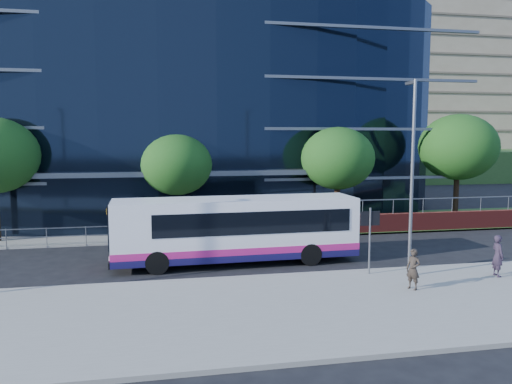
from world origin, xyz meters
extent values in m
plane|color=black|center=(0.00, 0.00, 0.00)|extent=(200.00, 200.00, 0.00)
cube|color=gray|center=(0.00, -5.00, 0.07)|extent=(80.00, 8.00, 0.15)
cube|color=gray|center=(0.00, -1.00, 0.08)|extent=(80.00, 0.25, 0.16)
cube|color=gold|center=(0.00, -0.80, 0.01)|extent=(80.00, 0.08, 0.01)
cube|color=gold|center=(0.00, -0.65, 0.01)|extent=(80.00, 0.08, 0.01)
cube|color=gray|center=(-6.00, 11.00, 0.05)|extent=(50.00, 8.00, 0.10)
cube|color=black|center=(-4.00, 24.00, 8.00)|extent=(38.00, 16.00, 16.00)
cube|color=#595E66|center=(-4.00, 9.50, 3.70)|extent=(22.00, 1.20, 0.30)
cube|color=slate|center=(-8.00, 7.00, 1.05)|extent=(24.00, 0.05, 0.05)
cube|color=slate|center=(-8.00, 7.00, 0.60)|extent=(24.00, 0.05, 0.05)
cylinder|color=slate|center=(-8.00, 7.00, 0.55)|extent=(0.04, 0.04, 1.10)
cube|color=#2D511E|center=(32.00, 56.00, 2.00)|extent=(60.00, 42.00, 4.00)
cube|color=gray|center=(32.00, 58.00, 17.00)|extent=(50.00, 12.00, 26.00)
cylinder|color=slate|center=(4.50, -1.60, 1.55)|extent=(0.08, 0.08, 2.80)
cube|color=black|center=(4.50, -1.58, 2.50)|extent=(0.85, 0.06, 0.60)
cylinder|color=black|center=(-3.00, 9.50, 1.43)|extent=(0.36, 0.36, 2.86)
ellipsoid|color=#1D4E16|center=(-3.00, 9.50, 4.23)|extent=(4.29, 4.29, 3.65)
cylinder|color=black|center=(7.00, 9.00, 1.54)|extent=(0.36, 0.36, 3.08)
ellipsoid|color=#1D4E16|center=(7.00, 9.00, 4.55)|extent=(4.62, 4.62, 3.93)
cylinder|color=black|center=(16.00, 10.00, 1.76)|extent=(0.36, 0.36, 3.52)
ellipsoid|color=#1D4E16|center=(16.00, 10.00, 5.20)|extent=(5.28, 5.28, 4.49)
cylinder|color=black|center=(24.00, 40.00, 1.54)|extent=(0.36, 0.36, 3.08)
ellipsoid|color=#1D4E16|center=(24.00, 40.00, 4.55)|extent=(4.62, 4.62, 3.93)
cylinder|color=black|center=(40.00, 42.00, 1.43)|extent=(0.36, 0.36, 2.86)
ellipsoid|color=#1D4E16|center=(40.00, 42.00, 4.23)|extent=(4.29, 4.29, 3.65)
cylinder|color=slate|center=(6.00, -2.20, 4.15)|extent=(0.14, 0.14, 8.00)
cube|color=slate|center=(6.00, -1.85, 8.05)|extent=(0.15, 0.70, 0.12)
cube|color=white|center=(-0.61, 1.83, 1.70)|extent=(11.25, 2.83, 2.70)
cube|color=#161148|center=(-0.61, 1.83, 0.51)|extent=(11.27, 2.88, 0.31)
cube|color=#C91D77|center=(-0.61, 1.83, 0.81)|extent=(11.27, 2.88, 0.31)
cube|color=black|center=(0.00, 1.85, 2.09)|extent=(9.01, 2.82, 1.02)
cube|color=black|center=(-6.23, 1.68, 1.83)|extent=(0.14, 2.19, 1.58)
cube|color=black|center=(-6.24, 1.68, 2.77)|extent=(0.15, 2.09, 0.41)
cube|color=yellow|center=(-6.29, 1.94, 2.77)|extent=(0.07, 1.12, 0.22)
cube|color=black|center=(-6.23, 1.68, 0.46)|extent=(0.16, 2.44, 0.24)
cylinder|color=black|center=(-4.24, 0.58, 0.51)|extent=(1.02, 0.33, 1.02)
cylinder|color=black|center=(2.68, 0.76, 0.51)|extent=(1.02, 0.33, 1.02)
imported|color=#291F2F|center=(9.53, -2.97, 1.01)|extent=(0.47, 0.66, 1.72)
imported|color=#2F2721|center=(5.23, -3.94, 0.93)|extent=(0.60, 0.67, 1.55)
camera|label=1|loc=(-4.13, -20.75, 5.85)|focal=35.00mm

